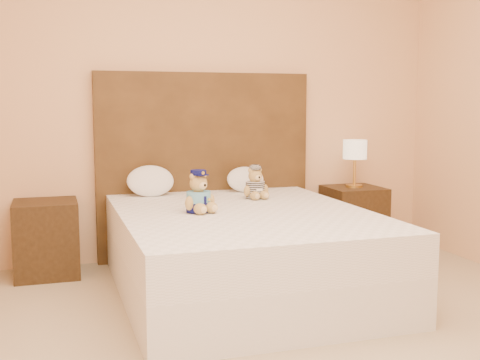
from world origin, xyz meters
name	(u,v)px	position (x,y,z in m)	size (l,w,h in m)	color
bed	(243,251)	(0.00, 1.20, 0.28)	(1.60, 2.00, 0.55)	white
headboard	(205,166)	(0.00, 2.21, 0.75)	(1.75, 0.08, 1.50)	#543819
nightstand_left	(46,239)	(-1.25, 2.00, 0.28)	(0.45, 0.45, 0.55)	#3A2612
nightstand_right	(353,219)	(1.25, 2.00, 0.28)	(0.45, 0.45, 0.55)	#3A2612
lamp	(355,152)	(1.25, 2.00, 0.85)	(0.20, 0.20, 0.40)	gold
teddy_police	(199,192)	(-0.29, 1.23, 0.69)	(0.24, 0.23, 0.27)	#A68440
teddy_prisoner	(255,183)	(0.24, 1.66, 0.67)	(0.21, 0.20, 0.24)	#A68440
pillow_left	(150,179)	(-0.48, 2.03, 0.68)	(0.36, 0.23, 0.25)	white
pillow_right	(245,178)	(0.29, 2.03, 0.66)	(0.31, 0.20, 0.22)	white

